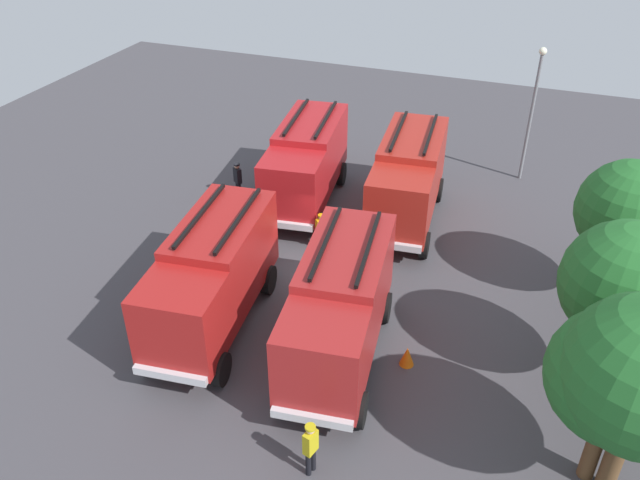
{
  "coord_description": "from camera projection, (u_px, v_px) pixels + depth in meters",
  "views": [
    {
      "loc": [
        19.71,
        7.37,
        14.98
      ],
      "look_at": [
        0.0,
        0.0,
        1.4
      ],
      "focal_mm": 36.27,
      "sensor_mm": 36.0,
      "label": 1
    }
  ],
  "objects": [
    {
      "name": "tree_0",
      "position": [
        629.0,
        212.0,
        22.21
      ],
      "size": [
        3.6,
        3.6,
        5.59
      ],
      "color": "brown",
      "rests_on": "ground"
    },
    {
      "name": "firefighter_0",
      "position": [
        205.0,
        235.0,
        26.15
      ],
      "size": [
        0.42,
        0.48,
        1.74
      ],
      "rotation": [
        0.0,
        0.0,
        2.59
      ],
      "color": "black",
      "rests_on": "ground"
    },
    {
      "name": "traffic_cone_2",
      "position": [
        189.0,
        280.0,
        24.71
      ],
      "size": [
        0.43,
        0.43,
        0.61
      ],
      "primitive_type": "cone",
      "color": "#F2600C",
      "rests_on": "ground"
    },
    {
      "name": "firefighter_2",
      "position": [
        311.0,
        446.0,
        17.21
      ],
      "size": [
        0.47,
        0.34,
        1.8
      ],
      "rotation": [
        0.0,
        0.0,
        1.3
      ],
      "color": "black",
      "rests_on": "ground"
    },
    {
      "name": "tree_1",
      "position": [
        625.0,
        285.0,
        18.44
      ],
      "size": [
        3.74,
        3.74,
        5.8
      ],
      "color": "brown",
      "rests_on": "ground"
    },
    {
      "name": "fire_truck_1",
      "position": [
        212.0,
        275.0,
        21.84
      ],
      "size": [
        7.43,
        3.41,
        3.88
      ],
      "rotation": [
        0.0,
        0.0,
        0.11
      ],
      "color": "#A31B19",
      "rests_on": "ground"
    },
    {
      "name": "tree_2",
      "position": [
        618.0,
        377.0,
        15.68
      ],
      "size": [
        3.52,
        3.52,
        5.46
      ],
      "color": "brown",
      "rests_on": "ground"
    },
    {
      "name": "fire_truck_0",
      "position": [
        306.0,
        161.0,
        29.18
      ],
      "size": [
        7.46,
        3.52,
        3.88
      ],
      "rotation": [
        0.0,
        0.0,
        0.13
      ],
      "color": "#AE1A1D",
      "rests_on": "ground"
    },
    {
      "name": "traffic_cone_1",
      "position": [
        407.0,
        356.0,
        21.1
      ],
      "size": [
        0.49,
        0.49,
        0.7
      ],
      "primitive_type": "cone",
      "color": "#F2600C",
      "rests_on": "ground"
    },
    {
      "name": "ground_plane",
      "position": [
        320.0,
        269.0,
        25.8
      ],
      "size": [
        50.05,
        50.05,
        0.0
      ],
      "primitive_type": "plane",
      "color": "#423F44"
    },
    {
      "name": "lamppost",
      "position": [
        533.0,
        105.0,
        30.39
      ],
      "size": [
        0.36,
        0.36,
        6.56
      ],
      "color": "slate",
      "rests_on": "ground"
    },
    {
      "name": "firefighter_3",
      "position": [
        154.0,
        288.0,
        23.16
      ],
      "size": [
        0.36,
        0.48,
        1.73
      ],
      "rotation": [
        0.0,
        0.0,
        5.95
      ],
      "color": "black",
      "rests_on": "ground"
    },
    {
      "name": "fire_truck_2",
      "position": [
        408.0,
        177.0,
        27.84
      ],
      "size": [
        7.39,
        3.28,
        3.88
      ],
      "rotation": [
        0.0,
        0.0,
        0.09
      ],
      "color": "#A7231A",
      "rests_on": "ground"
    },
    {
      "name": "firefighter_4",
      "position": [
        321.0,
        230.0,
        26.61
      ],
      "size": [
        0.46,
        0.47,
        1.63
      ],
      "rotation": [
        0.0,
        0.0,
        0.76
      ],
      "color": "black",
      "rests_on": "ground"
    },
    {
      "name": "firefighter_1",
      "position": [
        238.0,
        179.0,
        30.17
      ],
      "size": [
        0.44,
        0.48,
        1.81
      ],
      "rotation": [
        0.0,
        0.0,
        5.66
      ],
      "color": "black",
      "rests_on": "ground"
    },
    {
      "name": "traffic_cone_0",
      "position": [
        155.0,
        316.0,
        22.87
      ],
      "size": [
        0.45,
        0.45,
        0.64
      ],
      "primitive_type": "cone",
      "color": "#F2600C",
      "rests_on": "ground"
    },
    {
      "name": "fire_truck_3",
      "position": [
        340.0,
        306.0,
        20.43
      ],
      "size": [
        7.44,
        3.47,
        3.88
      ],
      "rotation": [
        0.0,
        0.0,
        0.12
      ],
      "color": "maroon",
      "rests_on": "ground"
    }
  ]
}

